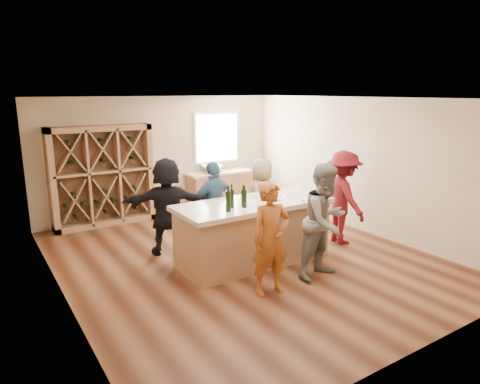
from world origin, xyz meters
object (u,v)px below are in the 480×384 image
wine_bottle_d (244,199)px  person_far_left (167,206)px  tasting_counter_base (254,234)px  wine_bottle_c (232,198)px  person_far_right (262,197)px  wine_rack (103,176)px  person_server (343,197)px  sink (212,169)px  wine_bottle_b (228,201)px  person_far_mid (215,205)px  person_near_right (325,221)px  wine_bottle_e (243,198)px  person_near_left (271,239)px

wine_bottle_d → person_far_left: (-0.73, 1.42, -0.33)m
tasting_counter_base → wine_bottle_c: (-0.51, -0.12, 0.73)m
wine_bottle_c → person_far_right: bearing=39.2°
wine_rack → person_server: size_ratio=1.21×
sink → person_far_right: bearing=-94.1°
sink → wine_bottle_b: wine_bottle_b is taller
person_far_mid → person_far_right: 1.17m
sink → wine_bottle_c: 3.96m
wine_bottle_c → person_far_mid: bearing=74.6°
sink → person_near_right: size_ratio=0.29×
person_server → sink: bearing=25.0°
person_far_mid → person_far_right: person_far_mid is taller
person_server → wine_bottle_e: bearing=101.3°
tasting_counter_base → wine_bottle_b: wine_bottle_b is taller
person_server → wine_bottle_b: bearing=104.4°
sink → wine_bottle_b: bearing=-115.7°
wine_bottle_c → wine_bottle_d: (0.17, -0.12, -0.01)m
wine_bottle_e → person_near_left: person_near_left is taller
wine_bottle_b → person_far_mid: bearing=69.8°
wine_bottle_c → wine_bottle_b: bearing=-135.4°
wine_bottle_c → person_server: person_server is taller
tasting_counter_base → person_near_right: size_ratio=1.41×
person_near_left → person_near_right: (1.07, -0.00, 0.09)m
tasting_counter_base → wine_bottle_b: 1.04m
person_near_right → person_far_right: size_ratio=1.16×
wine_bottle_b → person_near_right: (1.27, -0.84, -0.32)m
wine_bottle_e → person_far_left: bearing=120.6°
person_near_left → person_far_left: person_far_left is taller
person_server → person_far_mid: 2.49m
wine_bottle_d → person_far_right: 1.90m
wine_rack → sink: 2.70m
wine_rack → person_server: wine_rack is taller
sink → wine_bottle_b: 4.17m
tasting_counter_base → person_near_left: person_near_left is taller
tasting_counter_base → person_far_right: bearing=48.5°
sink → tasting_counter_base: 3.69m
person_near_left → person_near_right: bearing=7.1°
wine_bottle_b → person_near_left: 0.95m
person_server → person_far_right: (-1.05, 1.21, -0.11)m
wine_rack → person_far_left: (0.49, -2.37, -0.21)m
wine_bottle_b → person_far_right: (1.63, 1.36, -0.45)m
person_server → wine_rack: bearing=55.5°
sink → wine_bottle_d: wine_bottle_d is taller
person_far_mid → person_far_left: person_far_left is taller
sink → person_near_right: bearing=-96.6°
person_far_right → tasting_counter_base: bearing=16.7°
wine_bottle_c → person_far_left: size_ratio=0.17×
sink → person_far_right: size_ratio=0.34×
wine_bottle_e → wine_bottle_c: bearing=176.1°
wine_bottle_d → person_far_left: size_ratio=0.16×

